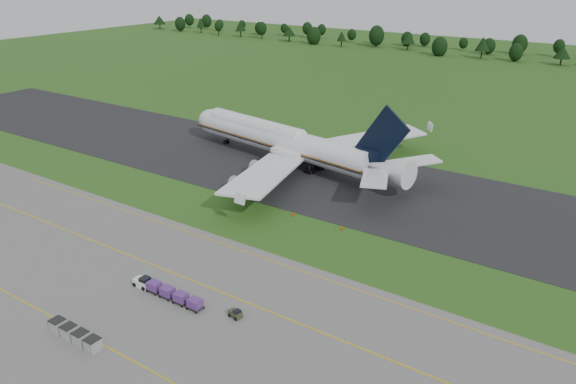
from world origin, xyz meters
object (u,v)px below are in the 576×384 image
Objects in this scene: aircraft at (285,141)px; utility_cart at (235,314)px; baggage_train at (166,292)px; uld_row at (75,335)px; edge_markers at (317,221)px.

aircraft is 35.15× the size of utility_cart.
uld_row reaches higher than baggage_train.
baggage_train is 11.80m from utility_cart.
aircraft reaches higher than uld_row.
uld_row is 48.59m from edge_markers.
uld_row is at bearing -98.72° from edge_markers.
baggage_train is 1.48× the size of uld_row.
baggage_train is 14.14m from uld_row.
uld_row is at bearing -99.24° from baggage_train.
aircraft is at bearing 134.45° from edge_markers.
edge_markers is at bearing 81.28° from uld_row.
baggage_train reaches higher than utility_cart.
uld_row is at bearing -131.68° from utility_cart.
baggage_train is at bearing 80.76° from uld_row.
aircraft is at bearing 108.20° from baggage_train.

